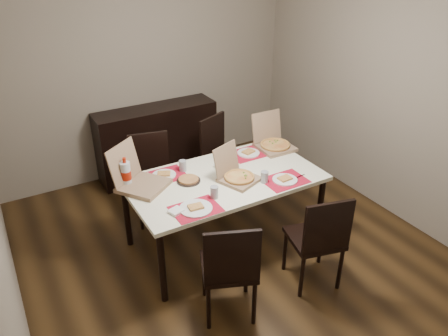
{
  "coord_description": "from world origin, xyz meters",
  "views": [
    {
      "loc": [
        -1.78,
        -2.98,
        2.77
      ],
      "look_at": [
        0.0,
        0.1,
        0.85
      ],
      "focal_mm": 35.0,
      "sensor_mm": 36.0,
      "label": 1
    }
  ],
  "objects_px": {
    "chair_near_right": "(319,238)",
    "dining_table": "(224,183)",
    "pizza_box_center": "(237,175)",
    "soda_bottle": "(126,174)",
    "dip_bowl": "(220,166)",
    "sideboard": "(157,141)",
    "chair_far_right": "(220,152)",
    "chair_near_left": "(230,267)",
    "chair_far_left": "(152,173)"
  },
  "relations": [
    {
      "from": "chair_far_left",
      "to": "soda_bottle",
      "type": "xyz_separation_m",
      "value": [
        -0.43,
        -0.52,
        0.36
      ]
    },
    {
      "from": "chair_near_left",
      "to": "dip_bowl",
      "type": "height_order",
      "value": "chair_near_left"
    },
    {
      "from": "chair_near_left",
      "to": "chair_far_right",
      "type": "xyz_separation_m",
      "value": [
        0.92,
        1.77,
        0.0
      ]
    },
    {
      "from": "chair_far_left",
      "to": "dining_table",
      "type": "bearing_deg",
      "value": -63.53
    },
    {
      "from": "chair_near_right",
      "to": "chair_far_right",
      "type": "bearing_deg",
      "value": 87.47
    },
    {
      "from": "dining_table",
      "to": "soda_bottle",
      "type": "relative_size",
      "value": 6.32
    },
    {
      "from": "chair_far_right",
      "to": "dip_bowl",
      "type": "bearing_deg",
      "value": -119.53
    },
    {
      "from": "chair_far_right",
      "to": "chair_near_left",
      "type": "bearing_deg",
      "value": -117.44
    },
    {
      "from": "dining_table",
      "to": "chair_near_right",
      "type": "height_order",
      "value": "chair_near_right"
    },
    {
      "from": "chair_near_left",
      "to": "pizza_box_center",
      "type": "distance_m",
      "value": 0.97
    },
    {
      "from": "dining_table",
      "to": "soda_bottle",
      "type": "bearing_deg",
      "value": 160.08
    },
    {
      "from": "sideboard",
      "to": "dining_table",
      "type": "height_order",
      "value": "sideboard"
    },
    {
      "from": "chair_near_left",
      "to": "dip_bowl",
      "type": "xyz_separation_m",
      "value": [
        0.52,
        1.06,
        0.25
      ]
    },
    {
      "from": "soda_bottle",
      "to": "chair_near_left",
      "type": "bearing_deg",
      "value": -71.54
    },
    {
      "from": "dining_table",
      "to": "chair_near_left",
      "type": "height_order",
      "value": "chair_near_left"
    },
    {
      "from": "chair_near_right",
      "to": "chair_far_left",
      "type": "distance_m",
      "value": 1.93
    },
    {
      "from": "chair_near_left",
      "to": "chair_far_left",
      "type": "distance_m",
      "value": 1.69
    },
    {
      "from": "soda_bottle",
      "to": "sideboard",
      "type": "bearing_deg",
      "value": 58.81
    },
    {
      "from": "chair_far_right",
      "to": "dip_bowl",
      "type": "relative_size",
      "value": 8.12
    },
    {
      "from": "chair_near_right",
      "to": "dip_bowl",
      "type": "distance_m",
      "value": 1.19
    },
    {
      "from": "sideboard",
      "to": "dip_bowl",
      "type": "distance_m",
      "value": 1.52
    },
    {
      "from": "pizza_box_center",
      "to": "soda_bottle",
      "type": "relative_size",
      "value": 1.53
    },
    {
      "from": "dip_bowl",
      "to": "soda_bottle",
      "type": "relative_size",
      "value": 0.4
    },
    {
      "from": "dining_table",
      "to": "chair_near_right",
      "type": "xyz_separation_m",
      "value": [
        0.39,
        -0.93,
        -0.17
      ]
    },
    {
      "from": "chair_far_right",
      "to": "chair_far_left",
      "type": "bearing_deg",
      "value": -174.99
    },
    {
      "from": "dining_table",
      "to": "pizza_box_center",
      "type": "height_order",
      "value": "pizza_box_center"
    },
    {
      "from": "chair_near_left",
      "to": "sideboard",
      "type": "bearing_deg",
      "value": 80.1
    },
    {
      "from": "sideboard",
      "to": "pizza_box_center",
      "type": "height_order",
      "value": "pizza_box_center"
    },
    {
      "from": "chair_near_right",
      "to": "dining_table",
      "type": "bearing_deg",
      "value": 112.82
    },
    {
      "from": "chair_near_right",
      "to": "chair_far_right",
      "type": "distance_m",
      "value": 1.83
    },
    {
      "from": "chair_near_right",
      "to": "dip_bowl",
      "type": "relative_size",
      "value": 8.12
    },
    {
      "from": "dining_table",
      "to": "chair_far_right",
      "type": "relative_size",
      "value": 1.94
    },
    {
      "from": "chair_near_right",
      "to": "pizza_box_center",
      "type": "height_order",
      "value": "pizza_box_center"
    },
    {
      "from": "pizza_box_center",
      "to": "dip_bowl",
      "type": "bearing_deg",
      "value": 91.32
    },
    {
      "from": "chair_far_right",
      "to": "chair_near_right",
      "type": "bearing_deg",
      "value": -92.53
    },
    {
      "from": "chair_far_left",
      "to": "chair_far_right",
      "type": "bearing_deg",
      "value": 5.01
    },
    {
      "from": "chair_near_right",
      "to": "chair_far_left",
      "type": "xyz_separation_m",
      "value": [
        -0.8,
        1.75,
        0.0
      ]
    },
    {
      "from": "sideboard",
      "to": "dip_bowl",
      "type": "relative_size",
      "value": 13.09
    },
    {
      "from": "dip_bowl",
      "to": "chair_near_left",
      "type": "bearing_deg",
      "value": -116.0
    },
    {
      "from": "chair_near_right",
      "to": "chair_far_right",
      "type": "xyz_separation_m",
      "value": [
        0.08,
        1.83,
        0.0
      ]
    },
    {
      "from": "dip_bowl",
      "to": "pizza_box_center",
      "type": "bearing_deg",
      "value": -88.68
    },
    {
      "from": "chair_near_right",
      "to": "dip_bowl",
      "type": "height_order",
      "value": "chair_near_right"
    },
    {
      "from": "dining_table",
      "to": "chair_near_right",
      "type": "distance_m",
      "value": 1.02
    },
    {
      "from": "soda_bottle",
      "to": "dining_table",
      "type": "bearing_deg",
      "value": -19.92
    },
    {
      "from": "chair_far_left",
      "to": "soda_bottle",
      "type": "height_order",
      "value": "soda_bottle"
    },
    {
      "from": "sideboard",
      "to": "chair_far_left",
      "type": "distance_m",
      "value": 0.95
    },
    {
      "from": "chair_near_right",
      "to": "chair_far_left",
      "type": "bearing_deg",
      "value": 114.57
    },
    {
      "from": "pizza_box_center",
      "to": "soda_bottle",
      "type": "bearing_deg",
      "value": 156.13
    },
    {
      "from": "chair_far_left",
      "to": "soda_bottle",
      "type": "relative_size",
      "value": 3.26
    },
    {
      "from": "chair_near_left",
      "to": "dip_bowl",
      "type": "distance_m",
      "value": 1.21
    }
  ]
}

